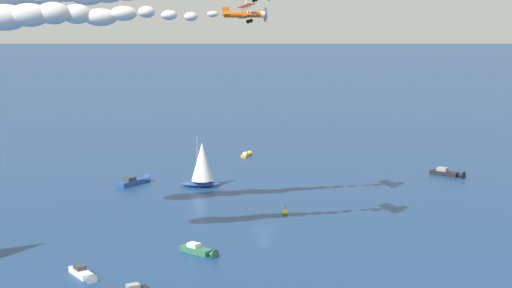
{
  "coord_description": "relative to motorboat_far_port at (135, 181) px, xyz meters",
  "views": [
    {
      "loc": [
        128.28,
        -21.7,
        36.81
      ],
      "look_at": [
        0.14,
        -1.42,
        15.17
      ],
      "focal_mm": 54.48,
      "sensor_mm": 36.0,
      "label": 1
    }
  ],
  "objects": [
    {
      "name": "motorboat_outer_ring_c",
      "position": [
        -30.5,
        29.27,
        -0.24
      ],
      "size": [
        5.32,
        3.69,
        1.54
      ],
      "color": "gold",
      "rests_on": "ground_plane"
    },
    {
      "name": "motorboat_offshore",
      "position": [
        2.39,
        71.68,
        -0.03
      ],
      "size": [
        7.37,
        6.96,
        2.34
      ],
      "color": "black",
      "rests_on": "ground_plane"
    },
    {
      "name": "motorboat_far_port",
      "position": [
        0.0,
        0.0,
        0.0
      ],
      "size": [
        7.51,
        7.48,
        2.45
      ],
      "color": "#23478C",
      "rests_on": "ground_plane"
    },
    {
      "name": "sailboat_outer_ring_e",
      "position": [
        4.83,
        14.32,
        4.36
      ],
      "size": [
        5.45,
        8.82,
        11.0
      ],
      "color": "#23478C",
      "rests_on": "ground_plane"
    },
    {
      "name": "motorboat_outer_ring_d",
      "position": [
        60.84,
        -7.52,
        -0.15
      ],
      "size": [
        6.56,
        4.38,
        1.88
      ],
      "color": "white",
      "rests_on": "ground_plane"
    },
    {
      "name": "smoke_trail_wingman",
      "position": [
        52.98,
        -10.95,
        36.07
      ],
      "size": [
        6.02,
        34.23,
        4.38
      ],
      "color": "silver"
    },
    {
      "name": "ground_plane",
      "position": [
        40.6,
        21.87,
        -0.66
      ],
      "size": [
        2000.0,
        2000.0,
        0.0
      ],
      "primitive_type": "plane",
      "color": "navy"
    },
    {
      "name": "biplane_wingman",
      "position": [
        50.39,
        17.4,
        36.33
      ],
      "size": [
        7.41,
        6.86,
        3.62
      ],
      "color": "orange"
    },
    {
      "name": "marker_buoy",
      "position": [
        30.78,
        27.53,
        -0.27
      ],
      "size": [
        1.1,
        1.1,
        2.1
      ],
      "color": "yellow",
      "rests_on": "ground_plane"
    },
    {
      "name": "motorboat_ahead",
      "position": [
        52.54,
        9.8,
        -0.13
      ],
      "size": [
        6.17,
        5.9,
        1.97
      ],
      "color": "#33704C",
      "rests_on": "ground_plane"
    }
  ]
}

